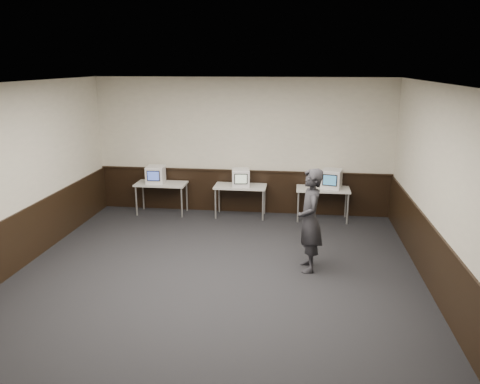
# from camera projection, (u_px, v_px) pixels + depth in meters

# --- Properties ---
(floor) EXTENTS (8.00, 8.00, 0.00)m
(floor) POSITION_uv_depth(u_px,v_px,m) (212.00, 285.00, 7.63)
(floor) COLOR black
(floor) RESTS_ON ground
(ceiling) EXTENTS (8.00, 8.00, 0.00)m
(ceiling) POSITION_uv_depth(u_px,v_px,m) (209.00, 84.00, 6.78)
(ceiling) COLOR white
(ceiling) RESTS_ON back_wall
(back_wall) EXTENTS (7.00, 0.00, 7.00)m
(back_wall) POSITION_uv_depth(u_px,v_px,m) (243.00, 147.00, 11.03)
(back_wall) COLOR silver
(back_wall) RESTS_ON ground
(front_wall) EXTENTS (7.00, 0.00, 7.00)m
(front_wall) POSITION_uv_depth(u_px,v_px,m) (107.00, 335.00, 3.38)
(front_wall) COLOR silver
(front_wall) RESTS_ON ground
(left_wall) EXTENTS (0.00, 8.00, 8.00)m
(left_wall) POSITION_uv_depth(u_px,v_px,m) (0.00, 184.00, 7.63)
(left_wall) COLOR silver
(left_wall) RESTS_ON ground
(right_wall) EXTENTS (0.00, 8.00, 8.00)m
(right_wall) POSITION_uv_depth(u_px,v_px,m) (448.00, 199.00, 6.77)
(right_wall) COLOR silver
(right_wall) RESTS_ON ground
(wainscot_back) EXTENTS (6.98, 0.04, 1.00)m
(wainscot_back) POSITION_uv_depth(u_px,v_px,m) (242.00, 192.00, 11.30)
(wainscot_back) COLOR black
(wainscot_back) RESTS_ON back_wall
(wainscot_left) EXTENTS (0.04, 7.98, 1.00)m
(wainscot_left) POSITION_uv_depth(u_px,v_px,m) (10.00, 246.00, 7.92)
(wainscot_left) COLOR black
(wainscot_left) RESTS_ON left_wall
(wainscot_right) EXTENTS (0.04, 7.98, 1.00)m
(wainscot_right) POSITION_uv_depth(u_px,v_px,m) (438.00, 268.00, 7.07)
(wainscot_right) COLOR black
(wainscot_right) RESTS_ON right_wall
(wainscot_rail) EXTENTS (6.98, 0.06, 0.04)m
(wainscot_rail) POSITION_uv_depth(u_px,v_px,m) (242.00, 171.00, 11.14)
(wainscot_rail) COLOR black
(wainscot_rail) RESTS_ON wainscot_back
(desk_left) EXTENTS (1.20, 0.60, 0.75)m
(desk_left) POSITION_uv_depth(u_px,v_px,m) (161.00, 186.00, 11.12)
(desk_left) COLOR beige
(desk_left) RESTS_ON ground
(desk_center) EXTENTS (1.20, 0.60, 0.75)m
(desk_center) POSITION_uv_depth(u_px,v_px,m) (240.00, 189.00, 10.89)
(desk_center) COLOR beige
(desk_center) RESTS_ON ground
(desk_right) EXTENTS (1.20, 0.60, 0.75)m
(desk_right) POSITION_uv_depth(u_px,v_px,m) (323.00, 191.00, 10.66)
(desk_right) COLOR beige
(desk_right) RESTS_ON ground
(emac_left) EXTENTS (0.44, 0.46, 0.41)m
(emac_left) POSITION_uv_depth(u_px,v_px,m) (156.00, 175.00, 11.05)
(emac_left) COLOR white
(emac_left) RESTS_ON desk_left
(emac_center) EXTENTS (0.45, 0.48, 0.40)m
(emac_center) POSITION_uv_depth(u_px,v_px,m) (241.00, 178.00, 10.78)
(emac_center) COLOR white
(emac_center) RESTS_ON desk_center
(emac_right) EXTENTS (0.53, 0.54, 0.43)m
(emac_right) POSITION_uv_depth(u_px,v_px,m) (331.00, 179.00, 10.59)
(emac_right) COLOR white
(emac_right) RESTS_ON desk_right
(person) EXTENTS (0.51, 0.71, 1.81)m
(person) POSITION_uv_depth(u_px,v_px,m) (310.00, 220.00, 7.99)
(person) COLOR #232328
(person) RESTS_ON ground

